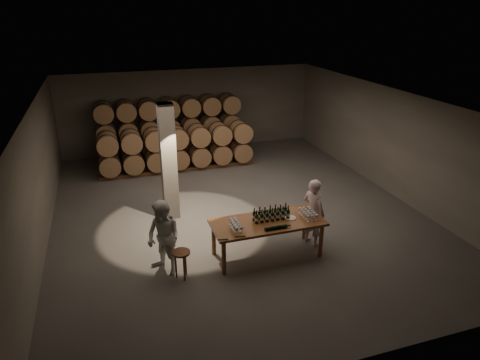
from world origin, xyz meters
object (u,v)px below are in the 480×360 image
object	(u,v)px
person_man	(314,212)
person_woman	(164,238)
notebook_near	(240,234)
tasting_table	(268,225)
stool	(181,256)
bottle_cluster	(271,215)
plate	(290,218)

from	to	relation	value
person_man	person_woman	size ratio (longest dim) A/B	1.01
notebook_near	person_woman	bearing A→B (deg)	174.77
tasting_table	notebook_near	distance (m)	0.90
stool	notebook_near	bearing A→B (deg)	-5.68
bottle_cluster	notebook_near	world-z (taller)	bottle_cluster
notebook_near	stool	size ratio (longest dim) A/B	0.34
tasting_table	notebook_near	bearing A→B (deg)	-153.54
bottle_cluster	tasting_table	bearing A→B (deg)	-152.31
bottle_cluster	notebook_near	size ratio (longest dim) A/B	3.88
notebook_near	person_man	world-z (taller)	person_man
stool	person_woman	size ratio (longest dim) A/B	0.38
bottle_cluster	notebook_near	xyz separation A→B (m)	(-0.91, -0.46, -0.10)
tasting_table	person_woman	distance (m)	2.38
plate	notebook_near	size ratio (longest dim) A/B	1.19
person_man	notebook_near	bearing A→B (deg)	82.49
tasting_table	person_man	size ratio (longest dim) A/B	1.51
plate	stool	size ratio (longest dim) A/B	0.41
plate	stool	distance (m)	2.68
tasting_table	person_man	world-z (taller)	person_man
stool	person_woman	bearing A→B (deg)	132.18
tasting_table	bottle_cluster	world-z (taller)	bottle_cluster
tasting_table	bottle_cluster	size ratio (longest dim) A/B	3.01
notebook_near	stool	bearing A→B (deg)	-174.56
tasting_table	plate	world-z (taller)	plate
bottle_cluster	plate	world-z (taller)	bottle_cluster
tasting_table	notebook_near	world-z (taller)	notebook_near
tasting_table	stool	distance (m)	2.11
tasting_table	bottle_cluster	xyz separation A→B (m)	(0.11, 0.06, 0.22)
bottle_cluster	stool	world-z (taller)	bottle_cluster
notebook_near	plate	bearing A→B (deg)	26.71
tasting_table	plate	bearing A→B (deg)	-1.91
person_woman	notebook_near	bearing A→B (deg)	39.12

